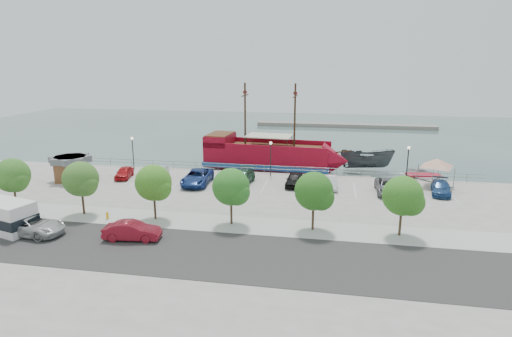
# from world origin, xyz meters

# --- Properties ---
(ground) EXTENTS (160.00, 160.00, 0.00)m
(ground) POSITION_xyz_m (0.00, 0.00, -1.00)
(ground) COLOR #344C48
(land_slab) EXTENTS (100.00, 58.00, 1.20)m
(land_slab) POSITION_xyz_m (0.00, -21.00, -0.60)
(land_slab) COLOR gray
(land_slab) RESTS_ON ground
(street) EXTENTS (100.00, 8.00, 0.04)m
(street) POSITION_xyz_m (0.00, -16.00, 0.01)
(street) COLOR #363433
(street) RESTS_ON land_slab
(sidewalk) EXTENTS (100.00, 4.00, 0.05)m
(sidewalk) POSITION_xyz_m (0.00, -10.00, 0.01)
(sidewalk) COLOR #AEAEAE
(sidewalk) RESTS_ON land_slab
(seawall_railing) EXTENTS (50.00, 0.06, 1.00)m
(seawall_railing) POSITION_xyz_m (0.00, 7.80, 0.53)
(seawall_railing) COLOR gray
(seawall_railing) RESTS_ON land_slab
(far_shore) EXTENTS (40.00, 3.00, 0.80)m
(far_shore) POSITION_xyz_m (10.00, 55.00, -0.60)
(far_shore) COLOR gray
(far_shore) RESTS_ON ground
(pirate_ship) EXTENTS (19.94, 6.87, 12.46)m
(pirate_ship) POSITION_xyz_m (0.10, 12.45, 1.09)
(pirate_ship) COLOR maroon
(pirate_ship) RESTS_ON ground
(patrol_boat) EXTENTS (7.36, 3.00, 2.81)m
(patrol_boat) POSITION_xyz_m (12.12, 14.89, 0.40)
(patrol_boat) COLOR #42464A
(patrol_boat) RESTS_ON ground
(speedboat) EXTENTS (5.86, 7.42, 1.39)m
(speedboat) POSITION_xyz_m (18.56, 9.75, -0.31)
(speedboat) COLOR silver
(speedboat) RESTS_ON ground
(dock_west) EXTENTS (6.87, 3.83, 0.38)m
(dock_west) POSITION_xyz_m (-12.70, 9.20, -0.81)
(dock_west) COLOR gray
(dock_west) RESTS_ON ground
(dock_mid) EXTENTS (7.77, 3.53, 0.43)m
(dock_mid) POSITION_xyz_m (8.84, 9.20, -0.79)
(dock_mid) COLOR slate
(dock_mid) RESTS_ON ground
(dock_east) EXTENTS (7.03, 3.31, 0.39)m
(dock_east) POSITION_xyz_m (17.33, 9.20, -0.81)
(dock_east) COLOR slate
(dock_east) RESTS_ON ground
(shed) EXTENTS (4.46, 4.46, 2.89)m
(shed) POSITION_xyz_m (-22.95, 0.44, 1.54)
(shed) COLOR brown
(shed) RESTS_ON land_slab
(canopy_tent) EXTENTS (5.80, 5.80, 3.66)m
(canopy_tent) POSITION_xyz_m (18.96, 5.43, 3.18)
(canopy_tent) COLOR slate
(canopy_tent) RESTS_ON land_slab
(street_van) EXTENTS (5.73, 2.98, 1.54)m
(street_van) POSITION_xyz_m (-16.54, -15.07, 0.77)
(street_van) COLOR #AFAFAF
(street_van) RESTS_ON street
(street_sedan) EXTENTS (4.65, 2.09, 1.48)m
(street_sedan) POSITION_xyz_m (-7.98, -14.57, 0.74)
(street_sedan) COLOR maroon
(street_sedan) RESTS_ON street
(fire_hydrant) EXTENTS (0.24, 0.24, 0.69)m
(fire_hydrant) POSITION_xyz_m (-12.22, -10.80, 0.37)
(fire_hydrant) COLOR #F1A80A
(fire_hydrant) RESTS_ON sidewalk
(lamp_post_left) EXTENTS (0.36, 0.36, 4.28)m
(lamp_post_left) POSITION_xyz_m (-18.00, 6.50, 2.94)
(lamp_post_left) COLOR black
(lamp_post_left) RESTS_ON land_slab
(lamp_post_mid) EXTENTS (0.36, 0.36, 4.28)m
(lamp_post_mid) POSITION_xyz_m (0.00, 6.50, 2.94)
(lamp_post_mid) COLOR black
(lamp_post_mid) RESTS_ON land_slab
(lamp_post_right) EXTENTS (0.36, 0.36, 4.28)m
(lamp_post_right) POSITION_xyz_m (16.00, 6.50, 2.94)
(lamp_post_right) COLOR black
(lamp_post_right) RESTS_ON land_slab
(tree_a) EXTENTS (3.30, 3.20, 5.00)m
(tree_a) POSITION_xyz_m (-21.85, -10.07, 3.30)
(tree_a) COLOR #473321
(tree_a) RESTS_ON sidewalk
(tree_b) EXTENTS (3.30, 3.20, 5.00)m
(tree_b) POSITION_xyz_m (-14.85, -10.07, 3.30)
(tree_b) COLOR #473321
(tree_b) RESTS_ON sidewalk
(tree_c) EXTENTS (3.30, 3.20, 5.00)m
(tree_c) POSITION_xyz_m (-7.85, -10.07, 3.30)
(tree_c) COLOR #473321
(tree_c) RESTS_ON sidewalk
(tree_d) EXTENTS (3.30, 3.20, 5.00)m
(tree_d) POSITION_xyz_m (-0.85, -10.07, 3.30)
(tree_d) COLOR #473321
(tree_d) RESTS_ON sidewalk
(tree_e) EXTENTS (3.30, 3.20, 5.00)m
(tree_e) POSITION_xyz_m (6.15, -10.07, 3.30)
(tree_e) COLOR #473321
(tree_e) RESTS_ON sidewalk
(tree_f) EXTENTS (3.30, 3.20, 5.00)m
(tree_f) POSITION_xyz_m (13.15, -10.07, 3.30)
(tree_f) COLOR #473321
(tree_f) RESTS_ON sidewalk
(parked_car_a) EXTENTS (2.35, 4.22, 1.36)m
(parked_car_a) POSITION_xyz_m (-17.26, 2.36, 0.68)
(parked_car_a) COLOR red
(parked_car_a) RESTS_ON land_slab
(parked_car_b) EXTENTS (2.41, 4.89, 1.54)m
(parked_car_b) POSITION_xyz_m (-12.81, 2.23, 0.77)
(parked_car_b) COLOR #B4B5B9
(parked_car_b) RESTS_ON land_slab
(parked_car_c) EXTENTS (3.05, 6.13, 1.67)m
(parked_car_c) POSITION_xyz_m (-7.72, 1.35, 0.83)
(parked_car_c) COLOR navy
(parked_car_c) RESTS_ON land_slab
(parked_car_d) EXTENTS (2.72, 5.57, 1.56)m
(parked_car_d) POSITION_xyz_m (-2.77, 2.36, 0.78)
(parked_car_d) COLOR #255237
(parked_car_d) RESTS_ON land_slab
(parked_car_e) EXTENTS (1.88, 4.40, 1.48)m
(parked_car_e) POSITION_xyz_m (3.28, 2.66, 0.74)
(parked_car_e) COLOR black
(parked_car_e) RESTS_ON land_slab
(parked_car_f) EXTENTS (1.80, 4.24, 1.36)m
(parked_car_f) POSITION_xyz_m (7.29, 2.51, 0.68)
(parked_car_f) COLOR white
(parked_car_f) RESTS_ON land_slab
(parked_car_g) EXTENTS (2.50, 5.40, 1.50)m
(parked_car_g) POSITION_xyz_m (13.42, 1.64, 0.75)
(parked_car_g) COLOR slate
(parked_car_g) RESTS_ON land_slab
(parked_car_h) EXTENTS (2.64, 4.92, 1.35)m
(parked_car_h) POSITION_xyz_m (18.91, 2.44, 0.68)
(parked_car_h) COLOR navy
(parked_car_h) RESTS_ON land_slab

